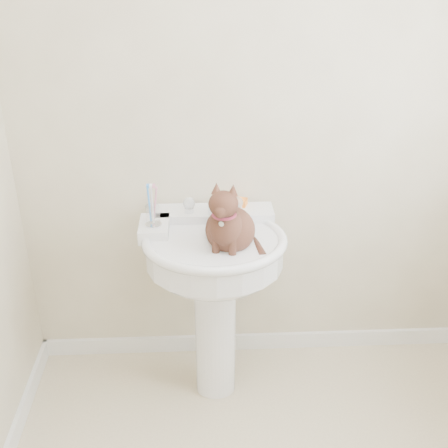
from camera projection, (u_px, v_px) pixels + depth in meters
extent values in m
cube|color=white|center=(254.00, 341.00, 2.98)|extent=(2.20, 0.02, 0.09)
cylinder|color=white|center=(215.00, 334.00, 2.58)|extent=(0.18, 0.18, 0.66)
cylinder|color=white|center=(215.00, 252.00, 2.38)|extent=(0.58, 0.58, 0.13)
ellipsoid|color=white|center=(215.00, 265.00, 2.41)|extent=(0.54, 0.47, 0.21)
torus|color=white|center=(215.00, 240.00, 2.36)|extent=(0.62, 0.62, 0.04)
cube|color=white|center=(213.00, 215.00, 2.54)|extent=(0.54, 0.15, 0.06)
cube|color=white|center=(154.00, 229.00, 2.42)|extent=(0.13, 0.19, 0.06)
cylinder|color=silver|center=(213.00, 209.00, 2.47)|extent=(0.05, 0.05, 0.05)
cylinder|color=silver|center=(214.00, 207.00, 2.41)|extent=(0.04, 0.04, 0.14)
sphere|color=white|center=(188.00, 203.00, 2.48)|extent=(0.06, 0.06, 0.06)
sphere|color=white|center=(238.00, 202.00, 2.49)|extent=(0.06, 0.06, 0.06)
cube|color=orange|center=(237.00, 202.00, 2.56)|extent=(0.10, 0.08, 0.03)
cylinder|color=silver|center=(153.00, 225.00, 2.38)|extent=(0.07, 0.07, 0.01)
cylinder|color=white|center=(153.00, 215.00, 2.36)|extent=(0.06, 0.06, 0.09)
cylinder|color=#3281DD|center=(149.00, 204.00, 2.33)|extent=(0.01, 0.01, 0.17)
cylinder|color=white|center=(152.00, 204.00, 2.33)|extent=(0.01, 0.01, 0.17)
cylinder|color=pink|center=(155.00, 204.00, 2.34)|extent=(0.01, 0.01, 0.17)
ellipsoid|color=brown|center=(229.00, 230.00, 2.32)|extent=(0.21, 0.24, 0.19)
ellipsoid|color=brown|center=(230.00, 226.00, 2.21)|extent=(0.13, 0.13, 0.17)
ellipsoid|color=brown|center=(231.00, 204.00, 2.14)|extent=(0.12, 0.10, 0.10)
cone|color=brown|center=(222.00, 189.00, 2.13)|extent=(0.04, 0.04, 0.05)
cone|color=brown|center=(239.00, 189.00, 2.13)|extent=(0.04, 0.04, 0.05)
cylinder|color=brown|center=(254.00, 240.00, 2.37)|extent=(0.03, 0.03, 0.22)
torus|color=maroon|center=(230.00, 215.00, 2.17)|extent=(0.10, 0.10, 0.01)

